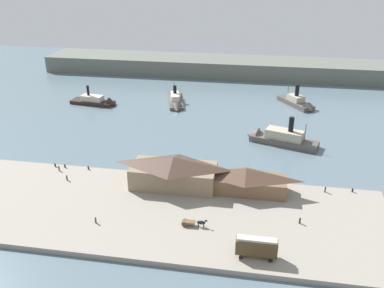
% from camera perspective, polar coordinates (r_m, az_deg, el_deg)
% --- Properties ---
extents(ground_plane, '(320.00, 320.00, 0.00)m').
position_cam_1_polar(ground_plane, '(120.24, -2.40, -3.73)').
color(ground_plane, slate).
extents(quay_promenade, '(110.00, 36.00, 1.20)m').
position_cam_1_polar(quay_promenade, '(101.54, -5.02, -9.16)').
color(quay_promenade, gray).
rests_on(quay_promenade, ground).
extents(seawall_edge, '(110.00, 0.80, 1.00)m').
position_cam_1_polar(seawall_edge, '(116.91, -2.77, -4.33)').
color(seawall_edge, slate).
rests_on(seawall_edge, ground).
extents(ferry_shed_customs_shed, '(22.25, 10.46, 8.20)m').
position_cam_1_polar(ferry_shed_customs_shed, '(108.84, -2.51, -3.72)').
color(ferry_shed_customs_shed, '#847056').
rests_on(ferry_shed_customs_shed, quay_promenade).
extents(ferry_shed_east_terminal, '(20.73, 7.86, 6.56)m').
position_cam_1_polar(ferry_shed_east_terminal, '(107.39, 7.30, -4.82)').
color(ferry_shed_east_terminal, brown).
rests_on(ferry_shed_east_terminal, quay_promenade).
extents(street_tram, '(8.22, 2.52, 4.52)m').
position_cam_1_polar(street_tram, '(86.31, 8.75, -13.57)').
color(street_tram, '#4C381E').
rests_on(street_tram, quay_promenade).
extents(horse_cart, '(5.75, 1.49, 1.87)m').
position_cam_1_polar(horse_cart, '(94.91, 0.17, -10.59)').
color(horse_cart, brown).
rests_on(horse_cart, quay_promenade).
extents(pedestrian_walking_east, '(0.40, 0.40, 1.62)m').
position_cam_1_polar(pedestrian_walking_east, '(123.35, -17.61, -3.17)').
color(pedestrian_walking_east, '#33384C').
rests_on(pedestrian_walking_east, quay_promenade).
extents(pedestrian_at_waters_edge, '(0.42, 0.42, 1.69)m').
position_cam_1_polar(pedestrian_at_waters_edge, '(112.65, 17.63, -5.89)').
color(pedestrian_at_waters_edge, '#3D4C42').
rests_on(pedestrian_at_waters_edge, quay_promenade).
extents(pedestrian_walking_west, '(0.40, 0.40, 1.60)m').
position_cam_1_polar(pedestrian_walking_west, '(98.42, -12.96, -10.03)').
color(pedestrian_walking_west, '#4C3D33').
rests_on(pedestrian_walking_west, quay_promenade).
extents(pedestrian_by_tram, '(0.40, 0.40, 1.61)m').
position_cam_1_polar(pedestrian_by_tram, '(117.70, -16.62, -4.41)').
color(pedestrian_by_tram, '#33384C').
rests_on(pedestrian_by_tram, quay_promenade).
extents(pedestrian_standing_center, '(0.40, 0.40, 1.62)m').
position_cam_1_polar(pedestrian_standing_center, '(98.85, 14.43, -10.03)').
color(pedestrian_standing_center, '#232328').
rests_on(pedestrian_standing_center, quay_promenade).
extents(mooring_post_center_east, '(0.44, 0.44, 0.90)m').
position_cam_1_polar(mooring_post_center_east, '(122.06, -13.89, -3.16)').
color(mooring_post_center_east, black).
rests_on(mooring_post_center_east, quay_promenade).
extents(mooring_post_east, '(0.44, 0.44, 0.90)m').
position_cam_1_polar(mooring_post_east, '(126.28, -18.09, -2.73)').
color(mooring_post_east, black).
rests_on(mooring_post_east, quay_promenade).
extents(mooring_post_west, '(0.44, 0.44, 0.90)m').
position_cam_1_polar(mooring_post_west, '(124.90, -16.88, -2.87)').
color(mooring_post_west, black).
rests_on(mooring_post_west, quay_promenade).
extents(mooring_post_center_west, '(0.44, 0.44, 0.90)m').
position_cam_1_polar(mooring_post_center_west, '(115.18, 20.96, -5.89)').
color(mooring_post_center_west, black).
rests_on(mooring_post_center_west, quay_promenade).
extents(ferry_approaching_west, '(20.43, 8.16, 9.69)m').
position_cam_1_polar(ferry_approaching_west, '(178.36, -12.65, 5.62)').
color(ferry_approaching_west, black).
rests_on(ferry_approaching_west, ground).
extents(ferry_near_quay, '(15.51, 19.27, 10.30)m').
position_cam_1_polar(ferry_near_quay, '(176.92, 14.28, 5.41)').
color(ferry_near_quay, '#514C47').
rests_on(ferry_near_quay, ground).
extents(ferry_outer_harbor, '(24.39, 12.88, 11.49)m').
position_cam_1_polar(ferry_outer_harbor, '(140.28, 11.49, 0.86)').
color(ferry_outer_harbor, '#514C47').
rests_on(ferry_outer_harbor, ground).
extents(ferry_approaching_east, '(11.81, 26.33, 8.57)m').
position_cam_1_polar(ferry_approaching_east, '(174.69, -2.25, 5.74)').
color(ferry_approaching_east, '#514C47').
rests_on(ferry_approaching_east, ground).
extents(far_headland, '(180.00, 24.00, 8.00)m').
position_cam_1_polar(far_headland, '(221.24, 3.62, 10.48)').
color(far_headland, '#60665B').
rests_on(far_headland, ground).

